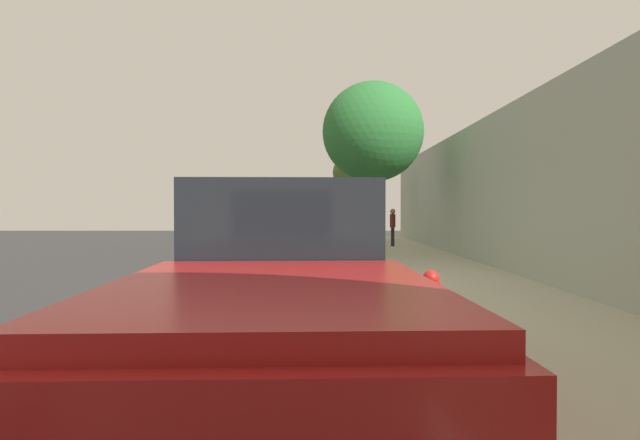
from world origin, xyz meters
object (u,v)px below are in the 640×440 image
object	(u,v)px
parked_pickup_red_second	(279,307)
street_tree_far_end	(357,174)
fire_hydrant	(430,305)
cyclist_with_backpack	(337,227)
street_tree_mid_block	(372,133)
bicycle_at_curb	(330,244)
pedestrian_on_phone	(392,225)
parked_sedan_black_mid	(312,242)
parked_sedan_dark_blue_far	(316,230)

from	to	relation	value
parked_pickup_red_second	street_tree_far_end	size ratio (longest dim) A/B	1.22
parked_pickup_red_second	fire_hydrant	size ratio (longest dim) A/B	6.39
cyclist_with_backpack	street_tree_mid_block	xyz separation A→B (m)	(1.22, -0.94, 3.37)
fire_hydrant	bicycle_at_curb	bearing A→B (deg)	93.52
street_tree_mid_block	pedestrian_on_phone	distance (m)	5.41
cyclist_with_backpack	street_tree_mid_block	world-z (taller)	street_tree_mid_block
street_tree_mid_block	fire_hydrant	world-z (taller)	street_tree_mid_block
parked_pickup_red_second	fire_hydrant	bearing A→B (deg)	52.89
parked_pickup_red_second	street_tree_far_end	world-z (taller)	street_tree_far_end
parked_sedan_black_mid	street_tree_far_end	xyz separation A→B (m)	(2.08, 11.99, 2.71)
bicycle_at_curb	fire_hydrant	xyz separation A→B (m)	(0.90, -14.56, 0.18)
pedestrian_on_phone	bicycle_at_curb	bearing A→B (deg)	-134.90
cyclist_with_backpack	parked_pickup_red_second	bearing A→B (deg)	-93.39
parked_pickup_red_second	street_tree_mid_block	size ratio (longest dim) A/B	0.89
bicycle_at_curb	street_tree_mid_block	xyz separation A→B (m)	(1.44, -1.37, 4.03)
parked_pickup_red_second	fire_hydrant	distance (m)	2.75
parked_sedan_dark_blue_far	fire_hydrant	world-z (taller)	parked_sedan_dark_blue_far
bicycle_at_curb	pedestrian_on_phone	bearing A→B (deg)	45.10
parked_sedan_dark_blue_far	street_tree_mid_block	distance (m)	7.17
parked_sedan_black_mid	fire_hydrant	world-z (taller)	parked_sedan_black_mid
fire_hydrant	cyclist_with_backpack	bearing A→B (deg)	92.75
parked_sedan_black_mid	parked_sedan_dark_blue_far	size ratio (longest dim) A/B	0.99
street_tree_mid_block	fire_hydrant	size ratio (longest dim) A/B	7.22
bicycle_at_curb	street_tree_far_end	world-z (taller)	street_tree_far_end
parked_pickup_red_second	cyclist_with_backpack	distance (m)	16.33
bicycle_at_curb	fire_hydrant	distance (m)	14.59
street_tree_mid_block	pedestrian_on_phone	xyz separation A→B (m)	(1.23, 4.04, -3.38)
parked_sedan_black_mid	bicycle_at_curb	xyz separation A→B (m)	(0.64, 5.26, -0.38)
bicycle_at_curb	pedestrian_on_phone	distance (m)	3.83
pedestrian_on_phone	parked_sedan_black_mid	bearing A→B (deg)	-112.59
bicycle_at_curb	fire_hydrant	size ratio (longest dim) A/B	1.65
street_tree_far_end	pedestrian_on_phone	distance (m)	4.89
parked_sedan_black_mid	street_tree_mid_block	distance (m)	5.72
bicycle_at_curb	parked_sedan_dark_blue_far	bearing A→B (deg)	97.03
street_tree_far_end	pedestrian_on_phone	world-z (taller)	street_tree_far_end
fire_hydrant	pedestrian_on_phone	bearing A→B (deg)	84.14
bicycle_at_curb	street_tree_mid_block	bearing A→B (deg)	-43.56
street_tree_mid_block	parked_sedan_dark_blue_far	bearing A→B (deg)	108.82
parked_sedan_dark_blue_far	fire_hydrant	distance (m)	19.09
pedestrian_on_phone	fire_hydrant	size ratio (longest dim) A/B	1.89
parked_sedan_black_mid	parked_sedan_dark_blue_far	xyz separation A→B (m)	(0.09, 9.74, 0.00)
parked_sedan_dark_blue_far	street_tree_far_end	distance (m)	4.05
fire_hydrant	parked_sedan_black_mid	bearing A→B (deg)	99.36
parked_sedan_dark_blue_far	fire_hydrant	xyz separation A→B (m)	(1.45, -19.03, -0.20)
parked_pickup_red_second	cyclist_with_backpack	world-z (taller)	parked_pickup_red_second
bicycle_at_curb	street_tree_far_end	distance (m)	7.55
parked_pickup_red_second	pedestrian_on_phone	xyz separation A→B (m)	(3.41, 19.41, 0.12)
parked_sedan_dark_blue_far	street_tree_mid_block	world-z (taller)	street_tree_mid_block
parked_pickup_red_second	street_tree_mid_block	xyz separation A→B (m)	(2.19, 15.37, 3.50)
parked_sedan_dark_blue_far	cyclist_with_backpack	size ratio (longest dim) A/B	2.67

